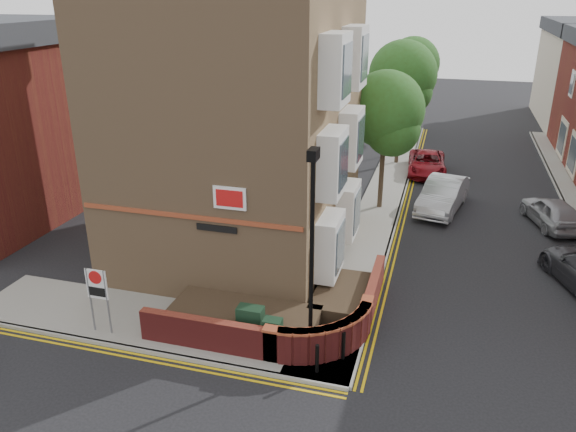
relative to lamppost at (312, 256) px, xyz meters
The scene contains 22 objects.
ground 3.90m from the lamppost, 143.13° to the right, with size 120.00×120.00×0.00m, color black.
pavement_corner 6.07m from the lamppost, behind, with size 13.00×3.00×0.12m, color gray.
pavement_main 15.17m from the lamppost, 88.45° to the left, with size 2.00×32.00×0.12m, color gray.
kerb_side 6.18m from the lamppost, 166.76° to the right, with size 13.00×0.15×0.12m, color gray.
kerb_main_near 15.22m from the lamppost, 84.60° to the left, with size 0.15×32.00×0.12m, color gray.
yellow_lines_side 6.27m from the lamppost, 164.13° to the right, with size 13.00×0.28×0.01m, color gold.
yellow_lines_main 15.26m from the lamppost, 83.64° to the left, with size 0.28×32.00×0.01m, color gold.
corner_building 8.62m from the lamppost, 123.16° to the left, with size 8.95×10.40×13.60m.
garden_wall 3.93m from the lamppost, 140.91° to the left, with size 6.80×6.00×1.20m, color maroon, non-canonical shape.
lamppost is the anchor object (origin of this frame).
utility_cabinet_large 3.24m from the lamppost, behind, with size 0.80×0.45×1.20m, color black.
utility_cabinet_small 2.90m from the lamppost, 169.70° to the right, with size 0.55×0.40×1.10m, color black.
bollard_near 2.91m from the lamppost, 63.43° to the right, with size 0.11×0.11×0.90m, color black.
bollard_far 2.95m from the lamppost, ahead, with size 0.11×0.11×0.90m, color black.
zone_sign 6.85m from the lamppost, behind, with size 0.72×0.07×2.20m.
tree_near 12.92m from the lamppost, 88.22° to the left, with size 3.64×3.65×6.70m.
tree_mid 20.93m from the lamppost, 88.90° to the left, with size 4.03×4.03×7.42m.
tree_far 28.89m from the lamppost, 89.21° to the left, with size 3.81×3.81×7.00m.
traffic_light_assembly 23.82m from the lamppost, 88.07° to the left, with size 0.20×0.16×4.20m.
silver_car_near 14.14m from the lamppost, 75.85° to the left, with size 1.68×4.81×1.58m, color #B2B5BA.
red_car_main 19.65m from the lamppost, 83.14° to the left, with size 2.13×4.61×1.28m, color maroon.
silver_car_far 15.49m from the lamppost, 57.02° to the left, with size 1.61×4.00×1.36m, color #929499.
Camera 1 is at (4.84, -12.43, 10.24)m, focal length 35.00 mm.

